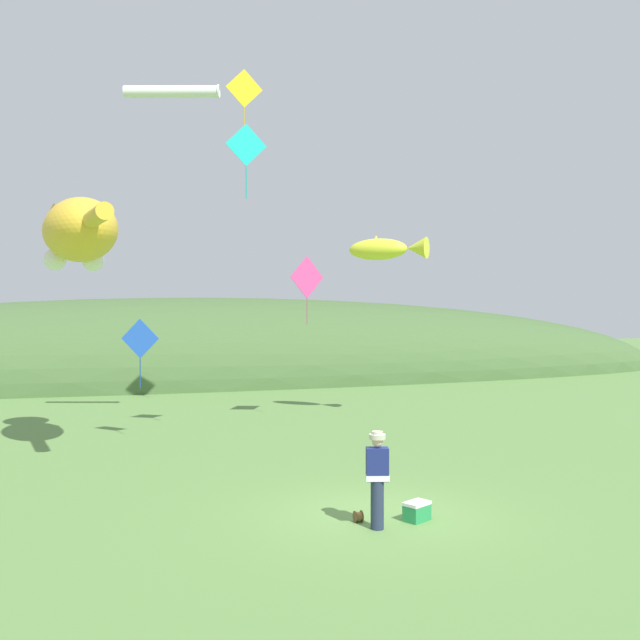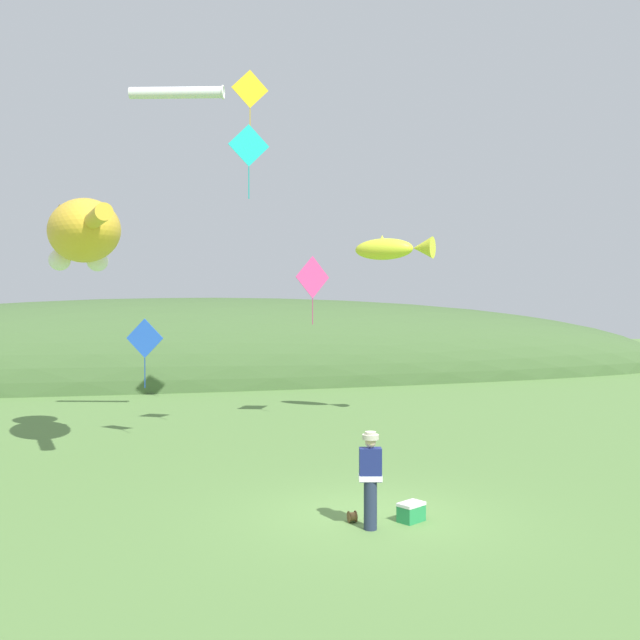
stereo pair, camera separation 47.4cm
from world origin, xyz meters
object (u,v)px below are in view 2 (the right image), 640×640
at_px(festival_attendant, 370,477).
at_px(kite_fish_windsock, 392,249).
at_px(kite_spool, 352,517).
at_px(kite_diamond_blue, 145,339).
at_px(kite_diamond_gold, 250,89).
at_px(kite_giant_cat, 82,233).
at_px(kite_diamond_pink, 313,278).
at_px(picnic_cooler, 411,512).
at_px(kite_diamond_teal, 249,146).
at_px(kite_tube_streamer, 178,93).

distance_m(festival_attendant, kite_fish_windsock, 13.33).
height_order(kite_spool, kite_diamond_blue, kite_diamond_blue).
bearing_deg(kite_diamond_gold, kite_diamond_blue, -148.01).
bearing_deg(kite_giant_cat, festival_attendant, -56.22).
xyz_separation_m(kite_giant_cat, kite_diamond_pink, (7.35, 3.59, -1.00)).
relative_size(festival_attendant, kite_diamond_gold, 0.81).
xyz_separation_m(picnic_cooler, kite_diamond_teal, (-1.83, 7.46, 8.33)).
xyz_separation_m(kite_tube_streamer, kite_diamond_teal, (1.76, -2.86, -2.17)).
xyz_separation_m(festival_attendant, kite_diamond_pink, (1.93, 11.69, 4.06)).
distance_m(kite_giant_cat, kite_diamond_pink, 8.24).
relative_size(kite_spool, kite_tube_streamer, 0.07).
bearing_deg(kite_diamond_pink, festival_attendant, -99.38).
relative_size(picnic_cooler, kite_diamond_blue, 0.28).
height_order(kite_diamond_teal, kite_diamond_gold, kite_diamond_gold).
xyz_separation_m(kite_fish_windsock, kite_diamond_blue, (-8.49, -1.52, -3.00)).
xyz_separation_m(picnic_cooler, kite_fish_windsock, (3.85, 11.13, 5.86)).
bearing_deg(festival_attendant, kite_tube_streamer, 104.33).
bearing_deg(kite_giant_cat, picnic_cooler, -51.21).
relative_size(kite_giant_cat, kite_diamond_gold, 2.92).
bearing_deg(kite_diamond_gold, kite_giant_cat, -142.73).
bearing_deg(kite_diamond_blue, kite_diamond_pink, 17.93).
height_order(kite_giant_cat, kite_diamond_pink, kite_giant_cat).
distance_m(picnic_cooler, kite_tube_streamer, 15.15).
bearing_deg(kite_diamond_teal, kite_spool, -84.09).
distance_m(kite_giant_cat, kite_tube_streamer, 5.94).
height_order(picnic_cooler, kite_giant_cat, kite_giant_cat).
bearing_deg(kite_diamond_blue, picnic_cooler, -64.21).
relative_size(festival_attendant, kite_diamond_pink, 0.75).
distance_m(kite_diamond_blue, kite_diamond_pink, 6.28).
distance_m(festival_attendant, kite_diamond_pink, 12.52).
xyz_separation_m(picnic_cooler, kite_diamond_pink, (1.04, 11.44, 4.83)).
bearing_deg(kite_diamond_pink, picnic_cooler, -95.17).
xyz_separation_m(kite_tube_streamer, kite_diamond_gold, (2.53, 1.52, 0.74)).
bearing_deg(festival_attendant, kite_diamond_gold, 90.82).
xyz_separation_m(festival_attendant, kite_spool, (-0.19, 0.49, -0.85)).
xyz_separation_m(kite_diamond_blue, kite_diamond_teal, (2.81, -2.14, 5.46)).
bearing_deg(kite_fish_windsock, picnic_cooler, -109.07).
relative_size(kite_diamond_gold, kite_diamond_pink, 0.93).
bearing_deg(kite_tube_streamer, festival_attendant, -75.67).
height_order(kite_diamond_teal, kite_diamond_pink, kite_diamond_teal).
distance_m(kite_fish_windsock, kite_diamond_blue, 9.13).
distance_m(festival_attendant, kite_diamond_blue, 10.75).
bearing_deg(kite_fish_windsock, festival_attendant, -112.63).
distance_m(festival_attendant, kite_diamond_gold, 15.99).
height_order(picnic_cooler, kite_diamond_teal, kite_diamond_teal).
height_order(kite_spool, kite_diamond_gold, kite_diamond_gold).
distance_m(kite_diamond_blue, kite_diamond_teal, 6.51).
distance_m(kite_tube_streamer, kite_diamond_blue, 7.74).
distance_m(kite_diamond_teal, kite_diamond_gold, 5.31).
distance_m(kite_fish_windsock, kite_diamond_gold, 7.32).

